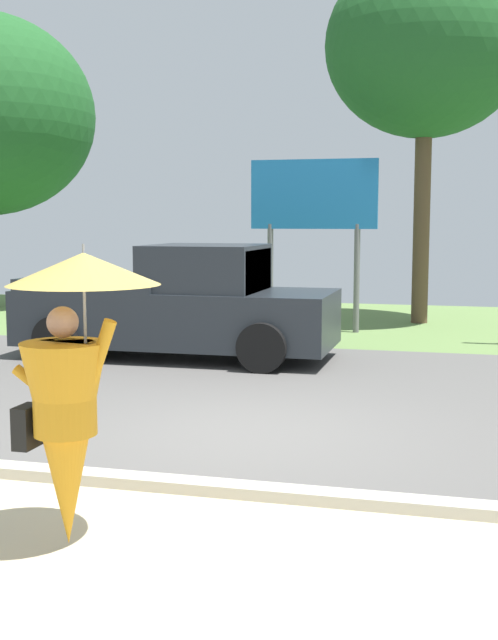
{
  "coord_description": "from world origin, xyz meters",
  "views": [
    {
      "loc": [
        2.25,
        -8.38,
        2.29
      ],
      "look_at": [
        -0.2,
        1.0,
        1.1
      ],
      "focal_mm": 46.01,
      "sensor_mm": 36.0,
      "label": 1
    }
  ],
  "objects_px": {
    "monk_pedestrian": "(70,390)",
    "tree_left_far": "(426,46)",
    "pickup_truck": "(179,305)",
    "roadside_billboard": "(314,207)"
  },
  "relations": [
    {
      "from": "monk_pedestrian",
      "to": "tree_left_far",
      "type": "xyz_separation_m",
      "value": [
        1.7,
        13.46,
        4.87
      ]
    },
    {
      "from": "pickup_truck",
      "to": "roadside_billboard",
      "type": "height_order",
      "value": "roadside_billboard"
    },
    {
      "from": "pickup_truck",
      "to": "monk_pedestrian",
      "type": "bearing_deg",
      "value": -69.49
    },
    {
      "from": "pickup_truck",
      "to": "roadside_billboard",
      "type": "xyz_separation_m",
      "value": [
        1.58,
        3.77,
        1.68
      ]
    },
    {
      "from": "roadside_billboard",
      "to": "tree_left_far",
      "type": "relative_size",
      "value": 0.44
    },
    {
      "from": "tree_left_far",
      "to": "monk_pedestrian",
      "type": "bearing_deg",
      "value": -97.2
    },
    {
      "from": "pickup_truck",
      "to": "roadside_billboard",
      "type": "bearing_deg",
      "value": 73.73
    },
    {
      "from": "monk_pedestrian",
      "to": "roadside_billboard",
      "type": "distance_m",
      "value": 11.61
    },
    {
      "from": "monk_pedestrian",
      "to": "tree_left_far",
      "type": "distance_m",
      "value": 14.41
    },
    {
      "from": "pickup_truck",
      "to": "roadside_billboard",
      "type": "distance_m",
      "value": 4.42
    }
  ]
}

